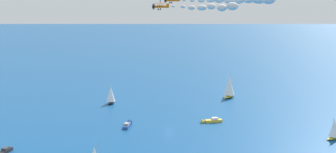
% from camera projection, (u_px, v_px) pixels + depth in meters
% --- Properties ---
extents(ground_plane, '(2000.00, 2000.00, 0.00)m').
position_uv_depth(ground_plane, '(169.00, 130.00, 171.32)').
color(ground_plane, navy).
extents(motorboat_far_port, '(9.17, 3.01, 2.62)m').
position_uv_depth(motorboat_far_port, '(128.00, 125.00, 176.41)').
color(motorboat_far_port, '#23478C').
rests_on(motorboat_far_port, ground_plane).
extents(sailboat_far_stbd, '(11.25, 7.86, 14.08)m').
position_uv_depth(sailboat_far_stbd, '(229.00, 87.00, 228.22)').
color(sailboat_far_stbd, gold).
rests_on(sailboat_far_stbd, ground_plane).
extents(sailboat_offshore, '(6.23, 6.33, 8.95)m').
position_uv_depth(sailboat_offshore, '(334.00, 129.00, 159.29)').
color(sailboat_offshore, gold).
rests_on(sailboat_offshore, ground_plane).
extents(motorboat_trailing, '(6.13, 9.55, 2.73)m').
position_uv_depth(motorboat_trailing, '(211.00, 121.00, 182.16)').
color(motorboat_trailing, gold).
rests_on(motorboat_trailing, ground_plane).
extents(motorboat_ahead, '(8.63, 2.23, 2.51)m').
position_uv_depth(motorboat_ahead, '(3.00, 152.00, 143.96)').
color(motorboat_ahead, black).
rests_on(motorboat_ahead, ground_plane).
extents(sailboat_outer_ring_a, '(8.38, 4.74, 10.70)m').
position_uv_depth(sailboat_outer_ring_a, '(111.00, 95.00, 214.70)').
color(sailboat_outer_ring_a, black).
rests_on(sailboat_outer_ring_a, ground_plane).
extents(biplane_lead, '(7.37, 7.04, 3.60)m').
position_uv_depth(biplane_lead, '(160.00, 6.00, 155.94)').
color(biplane_lead, orange).
extents(wingwalker_lead, '(0.92, 0.32, 1.77)m').
position_uv_depth(wingwalker_lead, '(160.00, 0.00, 155.46)').
color(wingwalker_lead, '#1E4CB2').
extents(smoke_trail_lead, '(8.50, 25.86, 3.40)m').
position_uv_depth(smoke_trail_lead, '(217.00, 7.00, 146.15)').
color(smoke_trail_lead, silver).
extents(biplane_wingman, '(7.37, 7.04, 3.60)m').
position_uv_depth(biplane_wingman, '(172.00, 0.00, 168.48)').
color(biplane_wingman, orange).
extents(smoke_trail_wingman, '(12.83, 37.61, 3.88)m').
position_uv_depth(smoke_trail_wingman, '(247.00, 0.00, 154.52)').
color(smoke_trail_wingman, silver).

